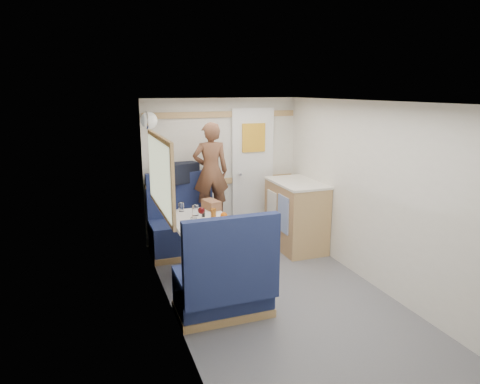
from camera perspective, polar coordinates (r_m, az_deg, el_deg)
name	(u,v)px	position (r m, az deg, el deg)	size (l,w,h in m)	color
floor	(292,311)	(4.38, 6.99, -15.44)	(4.50, 4.50, 0.00)	#515156
ceiling	(299,103)	(3.83, 7.87, 11.72)	(4.50, 4.50, 0.00)	silver
wall_back	(222,170)	(6.02, -2.40, 2.88)	(2.20, 0.02, 2.00)	silver
wall_left	(178,225)	(3.64, -8.25, -4.43)	(0.02, 4.50, 2.00)	silver
wall_right	(393,202)	(4.59, 19.73, -1.32)	(0.02, 4.50, 2.00)	silver
oak_trim_low	(223,181)	(6.03, -2.33, 1.45)	(2.15, 0.02, 0.08)	#A17648
oak_trim_high	(222,114)	(5.91, -2.42, 10.30)	(2.15, 0.02, 0.08)	#A17648
side_window	(159,174)	(4.53, -10.71, 2.33)	(0.04, 1.30, 0.72)	#A1A78D
rear_door	(253,171)	(6.15, 1.70, 2.84)	(0.62, 0.12, 1.86)	white
dinette_table	(201,232)	(4.80, -5.26, -5.34)	(0.62, 0.92, 0.72)	white
bench_far	(184,231)	(5.68, -7.44, -5.20)	(0.90, 0.59, 1.05)	#171B4B
bench_near	(225,287)	(4.13, -2.04, -12.53)	(0.90, 0.59, 1.05)	#171B4B
ledge	(179,184)	(5.76, -8.17, 1.05)	(0.90, 0.14, 0.04)	#A17648
dome_light	(149,120)	(5.31, -12.05, 9.33)	(0.20, 0.20, 0.20)	white
galley_counter	(296,215)	(5.82, 7.46, -3.00)	(0.57, 0.92, 0.92)	#A17648
person	(211,171)	(5.53, -3.92, 2.76)	(0.46, 0.30, 1.26)	brown
duffel_bag	(177,173)	(5.73, -8.40, 2.52)	(0.55, 0.26, 0.26)	black
tray	(220,224)	(4.53, -2.71, -4.26)	(0.25, 0.32, 0.02)	white
orange_fruit	(224,216)	(4.66, -2.17, -3.16)	(0.08, 0.08, 0.08)	#F6520A
cheese_block	(215,224)	(4.45, -3.37, -4.26)	(0.10, 0.06, 0.04)	#EED389
wine_glass	(201,211)	(4.60, -5.17, -2.56)	(0.08, 0.08, 0.17)	white
tumbler_left	(194,223)	(4.41, -6.15, -4.17)	(0.07, 0.07, 0.12)	white
tumbler_mid	(181,207)	(5.05, -7.84, -1.99)	(0.07, 0.07, 0.11)	white
tumbler_right	(195,210)	(4.86, -5.99, -2.44)	(0.07, 0.07, 0.12)	white
beer_glass	(213,213)	(4.79, -3.57, -2.78)	(0.06, 0.06, 0.10)	brown
pepper_grinder	(203,213)	(4.80, -4.90, -2.77)	(0.04, 0.04, 0.10)	black
bread_loaf	(211,205)	(5.11, -3.85, -1.69)	(0.14, 0.26, 0.11)	olive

